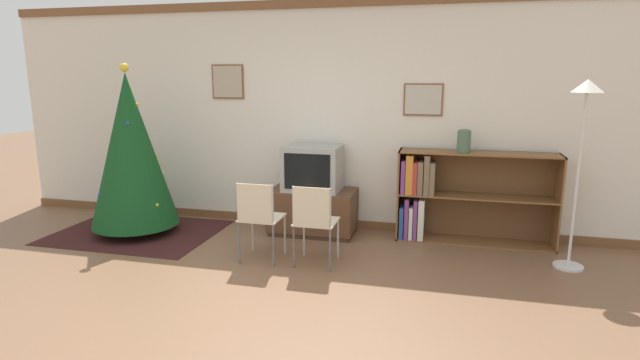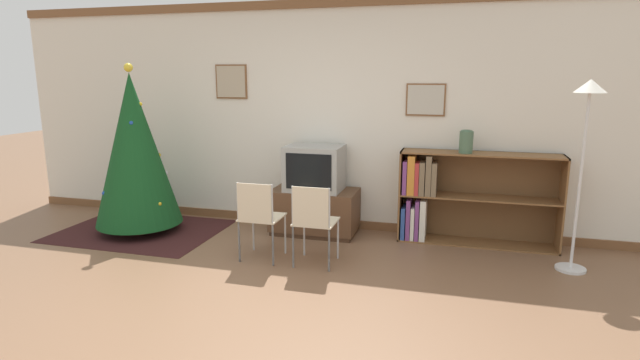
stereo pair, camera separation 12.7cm
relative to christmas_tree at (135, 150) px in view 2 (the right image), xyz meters
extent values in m
plane|color=brown|center=(2.06, -1.65, -0.99)|extent=(24.00, 24.00, 0.00)
cube|color=silver|center=(2.06, 0.85, 0.36)|extent=(8.33, 0.08, 2.70)
cube|color=brown|center=(2.06, 0.80, 1.66)|extent=(8.33, 0.03, 0.10)
cube|color=brown|center=(2.06, 0.80, -0.94)|extent=(8.33, 0.03, 0.10)
cube|color=brown|center=(0.88, 0.80, 0.78)|extent=(0.41, 0.02, 0.42)
cube|color=tan|center=(0.88, 0.79, 0.78)|extent=(0.38, 0.01, 0.38)
cube|color=brown|center=(3.25, 0.80, 0.59)|extent=(0.44, 0.02, 0.36)
cube|color=#BCB7A8|center=(3.25, 0.79, 0.59)|extent=(0.40, 0.01, 0.33)
cube|color=#381919|center=(0.00, 0.00, -0.98)|extent=(1.88, 1.42, 0.01)
cylinder|color=maroon|center=(0.00, 0.00, -0.93)|extent=(0.36, 0.36, 0.10)
cone|color=#14471E|center=(0.00, 0.00, 0.01)|extent=(1.00, 1.00, 1.77)
sphere|color=yellow|center=(0.00, 0.00, 0.94)|extent=(0.10, 0.10, 0.10)
sphere|color=gold|center=(0.20, 0.18, -0.08)|extent=(0.05, 0.05, 0.05)
sphere|color=gold|center=(0.38, -0.14, -0.59)|extent=(0.04, 0.04, 0.04)
sphere|color=#1E4CB2|center=(0.08, -0.13, 0.33)|extent=(0.04, 0.04, 0.04)
sphere|color=gold|center=(0.09, 0.04, 0.53)|extent=(0.05, 0.05, 0.05)
sphere|color=#1E4CB2|center=(-0.24, -0.29, -0.47)|extent=(0.05, 0.05, 0.05)
sphere|color=red|center=(-0.23, 0.02, 0.06)|extent=(0.05, 0.05, 0.05)
sphere|color=silver|center=(0.25, 0.22, -0.30)|extent=(0.05, 0.05, 0.05)
cube|color=#412A1A|center=(2.04, 0.51, -0.96)|extent=(0.96, 0.54, 0.05)
cube|color=brown|center=(2.04, 0.51, -0.70)|extent=(1.00, 0.56, 0.48)
cube|color=#9E9E99|center=(2.04, 0.51, -0.20)|extent=(0.65, 0.50, 0.52)
cube|color=black|center=(2.04, 0.25, -0.20)|extent=(0.53, 0.01, 0.41)
cube|color=beige|center=(1.76, -0.43, -0.55)|extent=(0.40, 0.40, 0.02)
cube|color=beige|center=(1.76, -0.62, -0.36)|extent=(0.35, 0.02, 0.38)
cylinder|color=#B2B2B2|center=(1.58, -0.25, -0.77)|extent=(0.02, 0.02, 0.42)
cylinder|color=#B2B2B2|center=(1.94, -0.25, -0.77)|extent=(0.02, 0.02, 0.42)
cylinder|color=#B2B2B2|center=(1.58, -0.61, -0.77)|extent=(0.02, 0.02, 0.42)
cylinder|color=#B2B2B2|center=(1.94, -0.61, -0.77)|extent=(0.02, 0.02, 0.42)
cylinder|color=#B2B2B2|center=(1.58, -0.61, -0.58)|extent=(0.02, 0.02, 0.82)
cylinder|color=#B2B2B2|center=(1.94, -0.61, -0.58)|extent=(0.02, 0.02, 0.82)
cube|color=beige|center=(2.33, -0.43, -0.55)|extent=(0.40, 0.40, 0.02)
cube|color=beige|center=(2.33, -0.62, -0.36)|extent=(0.35, 0.02, 0.38)
cylinder|color=#B2B2B2|center=(2.15, -0.25, -0.77)|extent=(0.02, 0.02, 0.42)
cylinder|color=#B2B2B2|center=(2.51, -0.25, -0.77)|extent=(0.02, 0.02, 0.42)
cylinder|color=#B2B2B2|center=(2.15, -0.61, -0.77)|extent=(0.02, 0.02, 0.42)
cylinder|color=#B2B2B2|center=(2.51, -0.61, -0.77)|extent=(0.02, 0.02, 0.42)
cylinder|color=#B2B2B2|center=(2.15, -0.61, -0.58)|extent=(0.02, 0.02, 0.82)
cylinder|color=#B2B2B2|center=(2.51, -0.61, -0.58)|extent=(0.02, 0.02, 0.82)
cube|color=brown|center=(3.04, 0.61, -0.48)|extent=(0.02, 0.36, 1.02)
cube|color=brown|center=(4.72, 0.61, -0.48)|extent=(0.02, 0.36, 1.02)
cube|color=brown|center=(3.88, 0.61, 0.03)|extent=(1.70, 0.36, 0.02)
cube|color=brown|center=(3.88, 0.61, -0.98)|extent=(1.70, 0.36, 0.02)
cube|color=brown|center=(3.88, 0.61, -0.45)|extent=(1.66, 0.36, 0.02)
cube|color=brown|center=(3.88, 0.79, -0.48)|extent=(1.70, 0.01, 1.02)
cube|color=#2D4C93|center=(3.08, 0.58, -0.79)|extent=(0.04, 0.28, 0.36)
cube|color=#7A3D7F|center=(3.14, 0.58, -0.74)|extent=(0.05, 0.28, 0.46)
cube|color=silver|center=(3.19, 0.55, -0.78)|extent=(0.04, 0.22, 0.37)
cube|color=#7A3D7F|center=(3.24, 0.55, -0.74)|extent=(0.04, 0.23, 0.45)
cube|color=silver|center=(3.30, 0.58, -0.74)|extent=(0.06, 0.27, 0.46)
cube|color=#7A3D7F|center=(3.09, 0.59, -0.26)|extent=(0.04, 0.30, 0.37)
cube|color=orange|center=(3.15, 0.57, -0.23)|extent=(0.08, 0.25, 0.44)
cube|color=#B73333|center=(3.22, 0.54, -0.26)|extent=(0.04, 0.20, 0.36)
cube|color=#756047|center=(3.27, 0.56, -0.26)|extent=(0.06, 0.24, 0.37)
cube|color=#756047|center=(3.34, 0.55, -0.22)|extent=(0.06, 0.22, 0.45)
cube|color=#756047|center=(3.40, 0.57, -0.26)|extent=(0.05, 0.27, 0.37)
cylinder|color=#47664C|center=(3.72, 0.57, 0.15)|extent=(0.15, 0.15, 0.23)
torus|color=#47664C|center=(3.72, 0.57, 0.27)|extent=(0.13, 0.13, 0.03)
cylinder|color=silver|center=(4.75, 0.05, -0.97)|extent=(0.28, 0.28, 0.03)
cylinder|color=silver|center=(4.75, 0.05, -0.13)|extent=(0.03, 0.03, 1.67)
cone|color=white|center=(4.75, 0.05, 0.76)|extent=(0.28, 0.28, 0.12)
camera|label=1|loc=(3.51, -5.00, 0.87)|focal=28.00mm
camera|label=2|loc=(3.63, -4.97, 0.87)|focal=28.00mm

